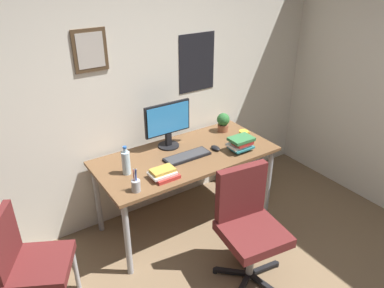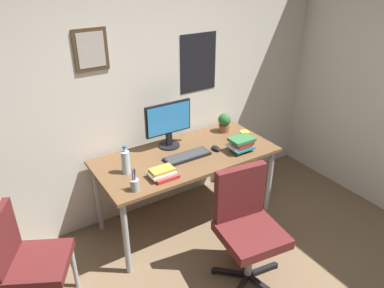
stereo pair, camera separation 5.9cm
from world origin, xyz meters
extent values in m
cube|color=silver|center=(0.00, 2.15, 1.30)|extent=(4.40, 0.08, 2.60)
cube|color=#4C3823|center=(-0.33, 2.11, 1.69)|extent=(0.28, 0.02, 0.34)
cube|color=beige|center=(-0.33, 2.09, 1.69)|extent=(0.22, 0.00, 0.28)
cube|color=black|center=(0.70, 2.11, 1.44)|extent=(0.40, 0.01, 0.56)
cube|color=brown|center=(0.29, 1.68, 0.73)|extent=(1.65, 0.77, 0.03)
cylinder|color=#9EA0A5|center=(-0.47, 1.36, 0.36)|extent=(0.05, 0.05, 0.71)
cylinder|color=#9EA0A5|center=(1.06, 1.36, 0.36)|extent=(0.05, 0.05, 0.71)
cylinder|color=#9EA0A5|center=(-0.47, 2.01, 0.36)|extent=(0.05, 0.05, 0.71)
cylinder|color=#9EA0A5|center=(1.06, 2.01, 0.36)|extent=(0.05, 0.05, 0.71)
cube|color=#591E1E|center=(0.32, 0.77, 0.46)|extent=(0.52, 0.52, 0.08)
cube|color=#591E1E|center=(0.35, 0.97, 0.72)|extent=(0.43, 0.13, 0.45)
cylinder|color=#9EA0A5|center=(0.32, 0.77, 0.21)|extent=(0.07, 0.07, 0.42)
cube|color=black|center=(0.46, 0.76, 0.04)|extent=(0.28, 0.08, 0.03)
cylinder|color=black|center=(0.60, 0.74, 0.02)|extent=(0.05, 0.05, 0.04)
cube|color=black|center=(0.38, 0.90, 0.04)|extent=(0.16, 0.27, 0.03)
cylinder|color=black|center=(0.44, 1.03, 0.02)|extent=(0.05, 0.05, 0.04)
cube|color=black|center=(0.22, 0.87, 0.04)|extent=(0.23, 0.22, 0.03)
cylinder|color=black|center=(0.12, 0.97, 0.02)|extent=(0.05, 0.05, 0.04)
cube|color=black|center=(0.19, 0.71, 0.04)|extent=(0.27, 0.17, 0.03)
cube|color=black|center=(0.34, 0.64, 0.04)|extent=(0.09, 0.28, 0.03)
cube|color=#591E1E|center=(-1.13, 1.36, 0.44)|extent=(0.57, 0.57, 0.07)
cube|color=#591E1E|center=(-1.29, 1.45, 0.68)|extent=(0.23, 0.38, 0.40)
cylinder|color=#9EA0A5|center=(-0.88, 1.44, 0.20)|extent=(0.05, 0.05, 0.41)
cylinder|color=#9EA0A5|center=(-1.20, 1.60, 0.20)|extent=(0.05, 0.05, 0.41)
cylinder|color=black|center=(0.24, 1.91, 0.75)|extent=(0.20, 0.20, 0.01)
cube|color=black|center=(0.24, 1.91, 0.82)|extent=(0.05, 0.04, 0.12)
cube|color=black|center=(0.24, 1.92, 1.03)|extent=(0.46, 0.02, 0.30)
cube|color=#338CD8|center=(0.24, 1.90, 1.03)|extent=(0.43, 0.00, 0.27)
cube|color=black|center=(0.27, 1.63, 0.75)|extent=(0.43, 0.15, 0.02)
cube|color=#38383A|center=(0.27, 1.63, 0.77)|extent=(0.41, 0.13, 0.00)
ellipsoid|color=black|center=(0.57, 1.61, 0.76)|extent=(0.06, 0.11, 0.04)
cylinder|color=silver|center=(-0.29, 1.68, 0.84)|extent=(0.07, 0.07, 0.20)
cylinder|color=silver|center=(-0.29, 1.68, 0.96)|extent=(0.03, 0.03, 0.04)
cylinder|color=#2659B2|center=(-0.29, 1.68, 0.99)|extent=(0.03, 0.03, 0.01)
cylinder|color=yellow|center=(0.91, 1.61, 0.80)|extent=(0.09, 0.09, 0.10)
torus|color=yellow|center=(0.97, 1.61, 0.80)|extent=(0.05, 0.01, 0.05)
cylinder|color=brown|center=(0.88, 1.89, 0.78)|extent=(0.11, 0.11, 0.07)
sphere|color=#2D6B33|center=(0.88, 1.89, 0.87)|extent=(0.13, 0.13, 0.13)
ellipsoid|color=#287A38|center=(0.85, 1.92, 0.89)|extent=(0.07, 0.08, 0.02)
ellipsoid|color=#287A38|center=(0.91, 1.92, 0.90)|extent=(0.07, 0.08, 0.02)
ellipsoid|color=#287A38|center=(0.85, 1.86, 0.87)|extent=(0.08, 0.07, 0.02)
cylinder|color=#9EA0A5|center=(-0.34, 1.41, 0.79)|extent=(0.07, 0.07, 0.09)
cylinder|color=#263FBF|center=(-0.33, 1.40, 0.87)|extent=(0.01, 0.01, 0.13)
cylinder|color=red|center=(-0.35, 1.41, 0.87)|extent=(0.01, 0.01, 0.13)
cylinder|color=black|center=(-0.33, 1.42, 0.87)|extent=(0.01, 0.01, 0.13)
cylinder|color=#9EA0A5|center=(-0.33, 1.41, 0.87)|extent=(0.01, 0.03, 0.14)
cylinder|color=#9EA0A5|center=(-0.35, 1.41, 0.87)|extent=(0.01, 0.02, 0.14)
cube|color=#B22D28|center=(-0.06, 1.44, 0.76)|extent=(0.20, 0.15, 0.03)
cube|color=silver|center=(-0.08, 1.46, 0.78)|extent=(0.21, 0.15, 0.02)
cube|color=gold|center=(-0.07, 1.47, 0.81)|extent=(0.19, 0.12, 0.03)
cube|color=black|center=(0.76, 1.48, 0.76)|extent=(0.15, 0.12, 0.03)
cube|color=#26727A|center=(0.76, 1.46, 0.78)|extent=(0.21, 0.15, 0.02)
cube|color=silver|center=(0.75, 1.48, 0.80)|extent=(0.21, 0.15, 0.02)
cube|color=#B22D28|center=(0.76, 1.46, 0.83)|extent=(0.17, 0.12, 0.03)
cube|color=#33723F|center=(0.76, 1.47, 0.86)|extent=(0.22, 0.16, 0.03)
camera|label=1|loc=(-1.29, -0.80, 2.38)|focal=34.64mm
camera|label=2|loc=(-1.24, -0.84, 2.38)|focal=34.64mm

